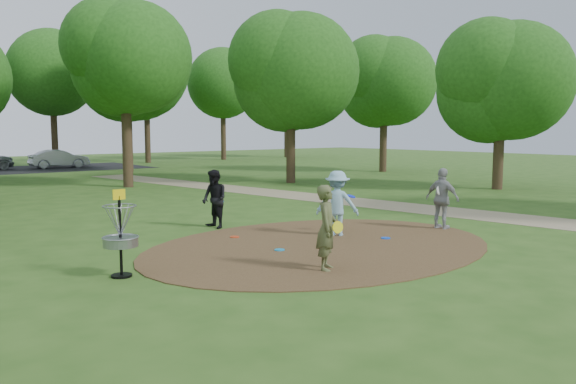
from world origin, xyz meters
TOP-DOWN VIEW (x-y plane):
  - ground at (0.00, 0.00)m, footprint 100.00×100.00m
  - dirt_clearing at (0.00, 0.00)m, footprint 8.40×8.40m
  - footpath at (6.50, 2.00)m, footprint 7.55×39.89m
  - parking_lot at (2.00, 30.00)m, footprint 14.00×8.00m
  - player_observer_with_disc at (-1.40, -1.63)m, footprint 0.68×0.66m
  - player_throwing_with_disc at (1.09, 0.65)m, footprint 1.23×1.16m
  - player_walking_with_disc at (-0.62, 3.47)m, footprint 0.61×0.75m
  - player_waiting_with_disc at (3.84, -0.39)m, footprint 0.50×0.96m
  - disc_ground_cyan at (-1.06, 0.18)m, footprint 0.22×0.22m
  - disc_ground_blue at (1.67, -0.38)m, footprint 0.22×0.22m
  - disc_ground_red at (-0.99, 2.00)m, footprint 0.22×0.22m
  - car_right at (3.62, 29.99)m, footprint 3.81×1.49m
  - disc_golf_basket at (-4.50, 0.30)m, footprint 0.63×0.63m
  - tree_ring at (2.64, 10.60)m, footprint 36.91×45.60m

SIDE VIEW (x-z plane):
  - ground at x=0.00m, z-range 0.00..0.00m
  - parking_lot at x=2.00m, z-range 0.00..0.01m
  - footpath at x=6.50m, z-range 0.00..0.01m
  - dirt_clearing at x=0.00m, z-range 0.00..0.02m
  - disc_ground_cyan at x=-1.06m, z-range 0.02..0.04m
  - disc_ground_blue at x=1.67m, z-range 0.02..0.04m
  - disc_ground_red at x=-0.99m, z-range 0.02..0.04m
  - car_right at x=3.62m, z-range 0.00..1.24m
  - player_walking_with_disc at x=-0.62m, z-range 0.00..1.53m
  - player_observer_with_disc at x=-1.40m, z-range 0.00..1.57m
  - player_throwing_with_disc at x=1.09m, z-range 0.00..1.58m
  - player_waiting_with_disc at x=3.84m, z-range 0.00..1.59m
  - disc_golf_basket at x=-4.50m, z-range 0.10..1.64m
  - tree_ring at x=2.64m, z-range 0.49..9.96m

